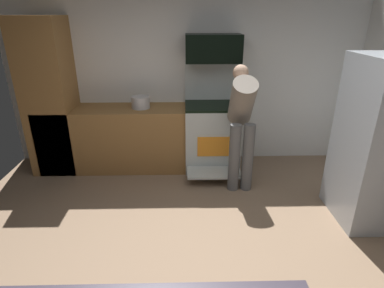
% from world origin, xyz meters
% --- Properties ---
extents(ground_plane, '(5.20, 4.80, 0.02)m').
position_xyz_m(ground_plane, '(0.00, 0.00, -0.01)').
color(ground_plane, '#826850').
extents(wall_back, '(5.20, 0.12, 2.60)m').
position_xyz_m(wall_back, '(0.00, 2.34, 1.30)').
color(wall_back, silver).
rests_on(wall_back, ground).
extents(lower_cabinet_run, '(2.40, 0.60, 0.90)m').
position_xyz_m(lower_cabinet_run, '(-0.90, 1.98, 0.45)').
color(lower_cabinet_run, olive).
rests_on(lower_cabinet_run, ground).
extents(cabinet_column, '(0.60, 0.60, 2.10)m').
position_xyz_m(cabinet_column, '(-1.90, 1.98, 1.05)').
color(cabinet_column, olive).
rests_on(cabinet_column, ground).
extents(oven_range, '(0.76, 0.98, 1.51)m').
position_xyz_m(oven_range, '(0.33, 1.97, 0.51)').
color(oven_range, '#BAC1BD').
rests_on(oven_range, ground).
extents(microwave, '(0.74, 0.38, 0.36)m').
position_xyz_m(microwave, '(0.33, 2.06, 1.69)').
color(microwave, black).
rests_on(microwave, oven_range).
extents(person_cook, '(0.31, 0.61, 1.54)m').
position_xyz_m(person_cook, '(0.64, 1.41, 0.91)').
color(person_cook, '#5A5A5A').
rests_on(person_cook, ground).
extents(stock_pot, '(0.25, 0.25, 0.16)m').
position_xyz_m(stock_pot, '(-0.67, 1.98, 0.98)').
color(stock_pot, '#BCBBBD').
rests_on(stock_pot, lower_cabinet_run).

